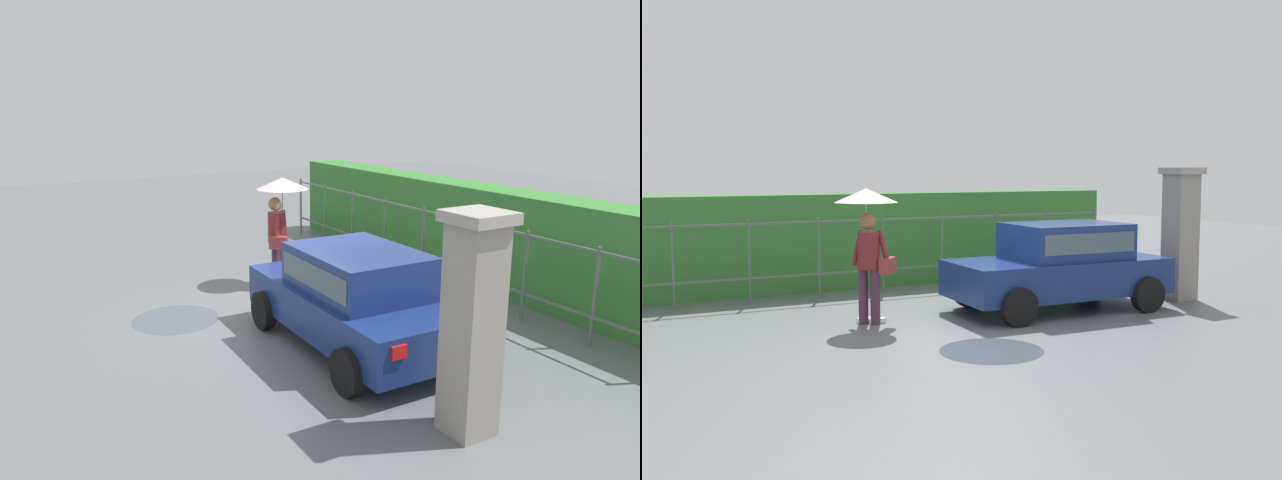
% 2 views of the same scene
% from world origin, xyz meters
% --- Properties ---
extents(ground_plane, '(40.00, 40.00, 0.00)m').
position_xyz_m(ground_plane, '(0.00, 0.00, 0.00)').
color(ground_plane, slate).
extents(car, '(3.76, 1.91, 1.48)m').
position_xyz_m(car, '(1.66, 0.19, 0.80)').
color(car, navy).
rests_on(car, ground).
extents(pedestrian, '(0.98, 0.98, 2.09)m').
position_xyz_m(pedestrian, '(-1.62, 0.65, 1.56)').
color(pedestrian, '#47283D').
rests_on(pedestrian, ground).
extents(gate_pillar, '(0.60, 0.60, 2.42)m').
position_xyz_m(gate_pillar, '(4.17, -0.00, 1.24)').
color(gate_pillar, gray).
rests_on(gate_pillar, ground).
extents(fence_section, '(10.18, 0.05, 1.50)m').
position_xyz_m(fence_section, '(-0.42, 3.18, 0.83)').
color(fence_section, '#59605B').
rests_on(fence_section, ground).
extents(hedge_row, '(11.13, 0.90, 1.90)m').
position_xyz_m(hedge_row, '(-0.42, 4.19, 0.95)').
color(hedge_row, '#387F33').
rests_on(hedge_row, ground).
extents(puddle_near, '(1.39, 1.39, 0.00)m').
position_xyz_m(puddle_near, '(-0.75, -1.72, 0.00)').
color(puddle_near, '#4C545B').
rests_on(puddle_near, ground).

